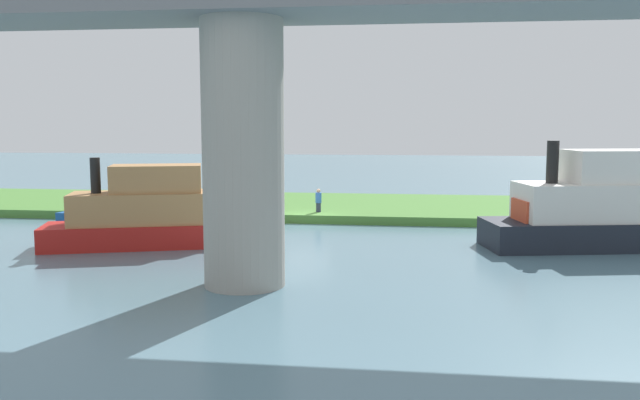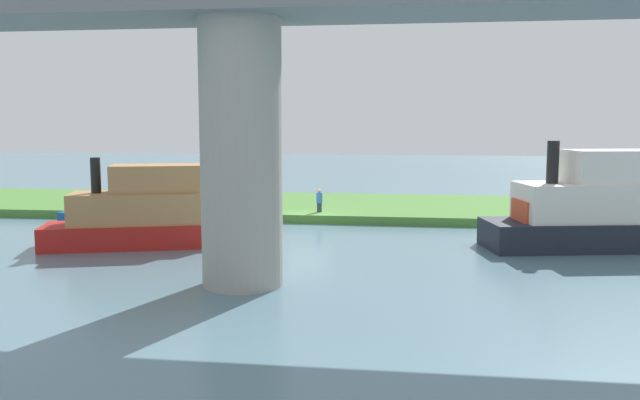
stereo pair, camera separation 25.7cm
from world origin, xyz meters
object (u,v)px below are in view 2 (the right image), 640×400
bridge_pylon (241,155)px  riverboat_paddlewheel (97,215)px  person_on_bank (319,200)px  motorboat_red (140,213)px  houseboat_blue (599,209)px  mooring_post (241,205)px

bridge_pylon → riverboat_paddlewheel: bearing=-46.6°
person_on_bank → motorboat_red: 11.72m
bridge_pylon → houseboat_blue: 17.40m
bridge_pylon → motorboat_red: (6.68, -6.65, -3.13)m
bridge_pylon → houseboat_blue: size_ratio=0.92×
bridge_pylon → motorboat_red: 9.93m
riverboat_paddlewheel → person_on_bank: bearing=-164.5°
mooring_post → riverboat_paddlewheel: (7.64, 3.06, -0.34)m
bridge_pylon → houseboat_blue: bridge_pylon is taller
bridge_pylon → mooring_post: size_ratio=12.09×
mooring_post → motorboat_red: 9.23m
bridge_pylon → mooring_post: 16.46m
mooring_post → motorboat_red: motorboat_red is taller
bridge_pylon → person_on_bank: bearing=-92.1°
person_on_bank → riverboat_paddlewheel: bearing=15.5°
bridge_pylon → riverboat_paddlewheel: size_ratio=1.95×
person_on_bank → riverboat_paddlewheel: size_ratio=0.29×
bridge_pylon → mooring_post: (4.08, -15.49, -3.79)m
mooring_post → motorboat_red: (2.59, 8.84, 0.67)m
bridge_pylon → riverboat_paddlewheel: 17.58m
bridge_pylon → motorboat_red: bridge_pylon is taller
motorboat_red → houseboat_blue: size_ratio=0.85×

